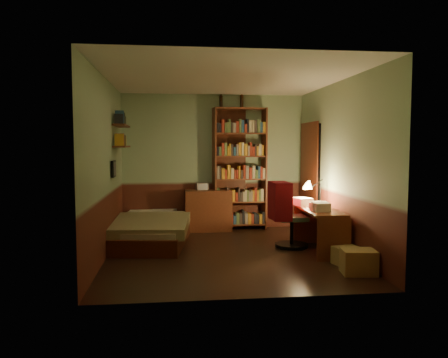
{
  "coord_description": "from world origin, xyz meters",
  "views": [
    {
      "loc": [
        -0.78,
        -6.44,
        1.61
      ],
      "look_at": [
        0.0,
        0.25,
        1.1
      ],
      "focal_mm": 35.0,
      "sensor_mm": 36.0,
      "label": 1
    }
  ],
  "objects": [
    {
      "name": "bed",
      "position": [
        -1.19,
        0.97,
        0.34
      ],
      "size": [
        1.52,
        2.43,
        0.68
      ],
      "primitive_type": "cube",
      "rotation": [
        0.0,
        0.0,
        -0.14
      ],
      "color": "olive",
      "rests_on": "ground"
    },
    {
      "name": "wall_back",
      "position": [
        0.0,
        2.01,
        1.3
      ],
      "size": [
        3.5,
        0.02,
        2.6
      ],
      "primitive_type": "cube",
      "color": "#8CA882",
      "rests_on": "ground"
    },
    {
      "name": "framed_picture",
      "position": [
        -1.72,
        0.6,
        1.25
      ],
      "size": [
        0.04,
        0.32,
        0.26
      ],
      "primitive_type": "cube",
      "color": "black",
      "rests_on": "wall_left"
    },
    {
      "name": "paper_stack",
      "position": [
        1.29,
        0.39,
        0.71
      ],
      "size": [
        0.3,
        0.36,
        0.12
      ],
      "primitive_type": "cube",
      "rotation": [
        0.0,
        0.0,
        0.27
      ],
      "color": "silver",
      "rests_on": "desk"
    },
    {
      "name": "desk",
      "position": [
        1.44,
        -0.07,
        0.33
      ],
      "size": [
        0.57,
        1.24,
        0.65
      ],
      "primitive_type": "cube",
      "rotation": [
        0.0,
        0.0,
        -0.06
      ],
      "color": "#5C2A18",
      "rests_on": "ground"
    },
    {
      "name": "floor",
      "position": [
        0.0,
        0.0,
        -0.01
      ],
      "size": [
        3.5,
        4.0,
        0.02
      ],
      "primitive_type": "cube",
      "color": "black",
      "rests_on": "ground"
    },
    {
      "name": "wall_shelf_upper",
      "position": [
        -1.64,
        1.1,
        1.95
      ],
      "size": [
        0.2,
        0.9,
        0.03
      ],
      "primitive_type": "cube",
      "color": "#5C2A18",
      "rests_on": "wall_left"
    },
    {
      "name": "doorway",
      "position": [
        1.72,
        1.3,
        1.0
      ],
      "size": [
        0.06,
        0.9,
        2.0
      ],
      "primitive_type": "cube",
      "color": "black",
      "rests_on": "ground"
    },
    {
      "name": "office_chair",
      "position": [
        1.09,
        0.24,
        0.46
      ],
      "size": [
        0.47,
        0.42,
        0.92
      ],
      "primitive_type": "cube",
      "rotation": [
        0.0,
        0.0,
        0.02
      ],
      "color": "#396446",
      "rests_on": "ground"
    },
    {
      "name": "wall_left",
      "position": [
        -1.76,
        0.0,
        1.3
      ],
      "size": [
        0.02,
        4.0,
        2.6
      ],
      "primitive_type": "cube",
      "color": "#8CA882",
      "rests_on": "ground"
    },
    {
      "name": "wall_right",
      "position": [
        1.76,
        0.0,
        1.3
      ],
      "size": [
        0.02,
        4.0,
        2.6
      ],
      "primitive_type": "cube",
      "color": "#8CA882",
      "rests_on": "ground"
    },
    {
      "name": "cardboard_box_b",
      "position": [
        1.56,
        -0.84,
        0.12
      ],
      "size": [
        0.4,
        0.35,
        0.24
      ],
      "primitive_type": "cube",
      "rotation": [
        0.0,
        0.0,
        0.24
      ],
      "color": "#A48D4F",
      "rests_on": "ground"
    },
    {
      "name": "door_trim",
      "position": [
        1.69,
        1.3,
        1.0
      ],
      "size": [
        0.02,
        0.98,
        2.08
      ],
      "primitive_type": "cube",
      "color": "#40180C",
      "rests_on": "ground"
    },
    {
      "name": "red_jacket",
      "position": [
        0.86,
        0.28,
        1.22
      ],
      "size": [
        0.44,
        0.57,
        0.59
      ],
      "primitive_type": "cube",
      "rotation": [
        0.0,
        0.0,
        -0.39
      ],
      "color": "maroon",
      "rests_on": "office_chair"
    },
    {
      "name": "wall_front",
      "position": [
        0.0,
        -2.01,
        1.3
      ],
      "size": [
        3.5,
        0.02,
        2.6
      ],
      "primitive_type": "cube",
      "color": "#8CA882",
      "rests_on": "ground"
    },
    {
      "name": "bookshelf",
      "position": [
        0.49,
        1.85,
        1.17
      ],
      "size": [
        1.03,
        0.41,
        2.34
      ],
      "primitive_type": "cube",
      "rotation": [
        0.0,
        0.0,
        0.1
      ],
      "color": "#5C2A18",
      "rests_on": "ground"
    },
    {
      "name": "desk_lamp",
      "position": [
        1.61,
        0.43,
        0.96
      ],
      "size": [
        0.2,
        0.2,
        0.62
      ],
      "primitive_type": "cone",
      "rotation": [
        0.0,
        0.0,
        0.1
      ],
      "color": "black",
      "rests_on": "desk"
    },
    {
      "name": "bottle_right",
      "position": [
        0.55,
        1.96,
        2.46
      ],
      "size": [
        0.08,
        0.08,
        0.25
      ],
      "primitive_type": "cylinder",
      "rotation": [
        0.0,
        0.0,
        -0.2
      ],
      "color": "black",
      "rests_on": "bookshelf"
    },
    {
      "name": "mini_stereo",
      "position": [
        -0.23,
        1.89,
        0.84
      ],
      "size": [
        0.26,
        0.22,
        0.13
      ],
      "primitive_type": "cube",
      "rotation": [
        0.0,
        0.0,
        0.18
      ],
      "color": "#B2B2B7",
      "rests_on": "dresser"
    },
    {
      "name": "ceiling",
      "position": [
        0.0,
        0.0,
        2.61
      ],
      "size": [
        3.5,
        4.0,
        0.02
      ],
      "primitive_type": "cube",
      "color": "silver",
      "rests_on": "wall_back"
    },
    {
      "name": "cardboard_box_a",
      "position": [
        1.53,
        -1.28,
        0.15
      ],
      "size": [
        0.45,
        0.38,
        0.31
      ],
      "primitive_type": "cube",
      "rotation": [
        0.0,
        0.0,
        -0.14
      ],
      "color": "#A48D4F",
      "rests_on": "ground"
    },
    {
      "name": "dresser",
      "position": [
        -0.13,
        1.76,
        0.39
      ],
      "size": [
        0.87,
        0.44,
        0.78
      ],
      "primitive_type": "cube",
      "rotation": [
        0.0,
        0.0,
        -0.0
      ],
      "color": "#5C2A18",
      "rests_on": "ground"
    },
    {
      "name": "bottle_left",
      "position": [
        0.14,
        1.96,
        2.45
      ],
      "size": [
        0.07,
        0.07,
        0.24
      ],
      "primitive_type": "cylinder",
      "rotation": [
        0.0,
        0.0,
        -0.05
      ],
      "color": "black",
      "rests_on": "bookshelf"
    },
    {
      "name": "wall_shelf_lower",
      "position": [
        -1.64,
        1.1,
        1.6
      ],
      "size": [
        0.2,
        0.9,
        0.03
      ],
      "primitive_type": "cube",
      "color": "#5C2A18",
      "rests_on": "wall_left"
    }
  ]
}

